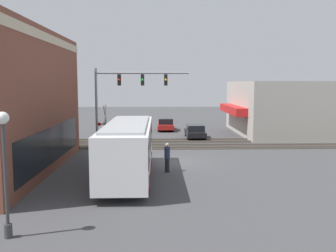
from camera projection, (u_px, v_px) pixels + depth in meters
name	position (u px, v px, depth m)	size (l,w,h in m)	color
ground_plane	(174.00, 162.00, 25.86)	(120.00, 120.00, 0.00)	#424244
shop_building	(276.00, 108.00, 40.17)	(13.21, 9.49, 5.59)	#B2ADA3
city_bus	(128.00, 148.00, 21.27)	(10.33, 2.59, 3.19)	white
traffic_signal_gantry	(125.00, 89.00, 30.00)	(0.42, 7.56, 6.61)	gray
crossing_signal	(105.00, 124.00, 28.55)	(1.41, 1.18, 3.81)	gray
streetlamp	(5.00, 163.00, 12.85)	(0.44, 0.44, 4.46)	#38383A
rail_track_near	(171.00, 147.00, 31.82)	(2.60, 60.00, 0.15)	#332D28
rail_track_far	(170.00, 141.00, 35.00)	(2.60, 60.00, 0.15)	#332D28
parked_car_black	(195.00, 132.00, 36.99)	(4.29, 1.82, 1.35)	black
parked_car_red	(166.00, 125.00, 43.05)	(4.45, 1.82, 1.42)	#B21E19
pedestrian_near_bus	(167.00, 157.00, 22.78)	(0.34, 0.34, 1.80)	black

